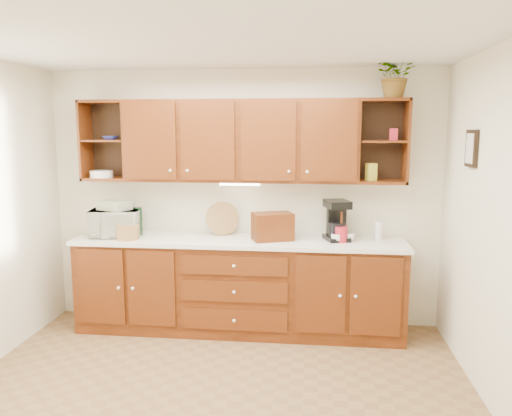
% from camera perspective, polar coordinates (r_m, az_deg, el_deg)
% --- Properties ---
extents(floor, '(4.00, 4.00, 0.00)m').
position_cam_1_polar(floor, '(3.92, -5.20, -21.73)').
color(floor, olive).
rests_on(floor, ground).
extents(ceiling, '(4.00, 4.00, 0.00)m').
position_cam_1_polar(ceiling, '(3.43, -5.84, 18.99)').
color(ceiling, white).
rests_on(ceiling, back_wall).
extents(back_wall, '(4.00, 0.00, 4.00)m').
position_cam_1_polar(back_wall, '(5.15, -1.52, 1.12)').
color(back_wall, '#EEE6C8').
rests_on(back_wall, floor).
extents(base_cabinets, '(3.20, 0.60, 0.90)m').
position_cam_1_polar(base_cabinets, '(5.05, -1.95, -8.95)').
color(base_cabinets, '#3C1906').
rests_on(base_cabinets, floor).
extents(countertop, '(3.24, 0.64, 0.04)m').
position_cam_1_polar(countertop, '(4.91, -1.99, -3.76)').
color(countertop, white).
rests_on(countertop, base_cabinets).
extents(upper_cabinets, '(3.20, 0.33, 0.80)m').
position_cam_1_polar(upper_cabinets, '(4.94, -1.69, 7.69)').
color(upper_cabinets, '#3C1906').
rests_on(upper_cabinets, back_wall).
extents(undercabinet_light, '(0.40, 0.05, 0.02)m').
position_cam_1_polar(undercabinet_light, '(4.92, -1.87, 2.75)').
color(undercabinet_light, white).
rests_on(undercabinet_light, upper_cabinets).
extents(framed_picture, '(0.03, 0.24, 0.30)m').
position_cam_1_polar(framed_picture, '(4.40, 23.42, 6.26)').
color(framed_picture, black).
rests_on(framed_picture, right_wall).
extents(wicker_basket, '(0.27, 0.27, 0.14)m').
position_cam_1_polar(wicker_basket, '(5.03, -14.44, -2.67)').
color(wicker_basket, '#9C6D41').
rests_on(wicker_basket, countertop).
extents(microwave, '(0.54, 0.41, 0.27)m').
position_cam_1_polar(microwave, '(5.20, -15.79, -1.66)').
color(microwave, beige).
rests_on(microwave, countertop).
extents(towel_stack, '(0.35, 0.31, 0.09)m').
position_cam_1_polar(towel_stack, '(5.17, -15.87, 0.28)').
color(towel_stack, '#DFCA69').
rests_on(towel_stack, microwave).
extents(wine_bottle, '(0.09, 0.09, 0.28)m').
position_cam_1_polar(wine_bottle, '(5.21, -13.28, -1.46)').
color(wine_bottle, black).
rests_on(wine_bottle, countertop).
extents(woven_tray, '(0.35, 0.22, 0.34)m').
position_cam_1_polar(woven_tray, '(5.10, -3.83, -2.98)').
color(woven_tray, '#9C6D41').
rests_on(woven_tray, countertop).
extents(bread_box, '(0.44, 0.36, 0.27)m').
position_cam_1_polar(bread_box, '(4.83, 1.90, -2.13)').
color(bread_box, '#3C1906').
rests_on(bread_box, countertop).
extents(mug_tree, '(0.24, 0.25, 0.28)m').
position_cam_1_polar(mug_tree, '(4.87, 9.69, -3.22)').
color(mug_tree, '#3C1906').
rests_on(mug_tree, countertop).
extents(canister_red, '(0.14, 0.14, 0.15)m').
position_cam_1_polar(canister_red, '(4.82, 9.70, -2.97)').
color(canister_red, '#AB1826').
rests_on(canister_red, countertop).
extents(canister_white, '(0.07, 0.07, 0.18)m').
position_cam_1_polar(canister_white, '(4.99, 13.81, -2.52)').
color(canister_white, white).
rests_on(canister_white, countertop).
extents(canister_yellow, '(0.10, 0.10, 0.12)m').
position_cam_1_polar(canister_yellow, '(4.86, 9.57, -3.05)').
color(canister_yellow, gold).
rests_on(canister_yellow, countertop).
extents(coffee_maker, '(0.28, 0.32, 0.39)m').
position_cam_1_polar(coffee_maker, '(4.90, 9.21, -1.44)').
color(coffee_maker, black).
rests_on(coffee_maker, countertop).
extents(bowl_stack, '(0.16, 0.16, 0.04)m').
position_cam_1_polar(bowl_stack, '(5.26, -16.29, 7.70)').
color(bowl_stack, '#283096').
rests_on(bowl_stack, upper_cabinets).
extents(plate_stack, '(0.26, 0.26, 0.07)m').
position_cam_1_polar(plate_stack, '(5.31, -17.24, 3.73)').
color(plate_stack, white).
rests_on(plate_stack, upper_cabinets).
extents(pantry_box_yellow, '(0.11, 0.10, 0.16)m').
position_cam_1_polar(pantry_box_yellow, '(4.90, 13.02, 4.04)').
color(pantry_box_yellow, gold).
rests_on(pantry_box_yellow, upper_cabinets).
extents(pantry_box_red, '(0.09, 0.08, 0.11)m').
position_cam_1_polar(pantry_box_red, '(4.92, 15.47, 8.11)').
color(pantry_box_red, '#AB1826').
rests_on(pantry_box_red, upper_cabinets).
extents(potted_plant, '(0.38, 0.33, 0.41)m').
position_cam_1_polar(potted_plant, '(4.94, 15.72, 14.36)').
color(potted_plant, '#999999').
rests_on(potted_plant, upper_cabinets).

